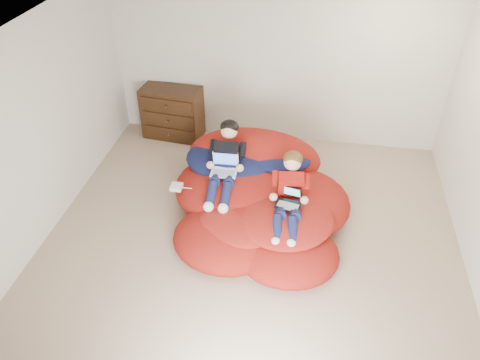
# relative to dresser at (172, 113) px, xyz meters

# --- Properties ---
(room_shell) EXTENTS (5.10, 5.10, 2.77)m
(room_shell) POSITION_rel_dresser_xyz_m (1.62, -2.25, -0.20)
(room_shell) COLOR tan
(room_shell) RESTS_ON ground
(dresser) EXTENTS (0.97, 0.57, 0.83)m
(dresser) POSITION_rel_dresser_xyz_m (0.00, 0.00, 0.00)
(dresser) COLOR #301C0D
(dresser) RESTS_ON ground
(beanbag_pile) EXTENTS (2.32, 2.44, 0.89)m
(beanbag_pile) POSITION_rel_dresser_xyz_m (1.61, -1.69, -0.16)
(beanbag_pile) COLOR maroon
(beanbag_pile) RESTS_ON ground
(cream_pillow) EXTENTS (0.41, 0.26, 0.26)m
(cream_pillow) POSITION_rel_dresser_xyz_m (1.17, -0.87, 0.20)
(cream_pillow) COLOR white
(cream_pillow) RESTS_ON beanbag_pile
(older_boy) EXTENTS (0.33, 1.10, 0.74)m
(older_boy) POSITION_rel_dresser_xyz_m (1.18, -1.55, 0.28)
(older_boy) COLOR black
(older_boy) RESTS_ON beanbag_pile
(younger_boy) EXTENTS (0.35, 1.00, 0.73)m
(younger_boy) POSITION_rel_dresser_xyz_m (2.03, -2.00, 0.22)
(younger_boy) COLOR #9B150D
(younger_boy) RESTS_ON beanbag_pile
(laptop_white) EXTENTS (0.33, 0.29, 0.24)m
(laptop_white) POSITION_rel_dresser_xyz_m (1.18, -1.62, 0.21)
(laptop_white) COLOR silver
(laptop_white) RESTS_ON older_boy
(laptop_black) EXTENTS (0.33, 0.35, 0.20)m
(laptop_black) POSITION_rel_dresser_xyz_m (2.03, -2.05, 0.14)
(laptop_black) COLOR black
(laptop_black) RESTS_ON younger_boy
(power_adapter) EXTENTS (0.14, 0.14, 0.05)m
(power_adapter) POSITION_rel_dresser_xyz_m (0.61, -1.87, 0.00)
(power_adapter) COLOR silver
(power_adapter) RESTS_ON beanbag_pile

